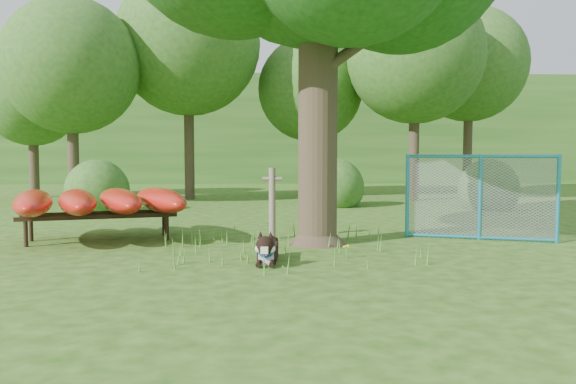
{
  "coord_description": "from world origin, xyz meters",
  "views": [
    {
      "loc": [
        -0.17,
        -8.61,
        1.69
      ],
      "look_at": [
        0.2,
        1.2,
        1.0
      ],
      "focal_mm": 35.0,
      "sensor_mm": 36.0,
      "label": 1
    }
  ],
  "objects": [
    {
      "name": "wooded_hillside",
      "position": [
        0.0,
        28.0,
        3.0
      ],
      "size": [
        80.0,
        12.0,
        6.0
      ],
      "primitive_type": "cube",
      "color": "#2A581C",
      "rests_on": "ground"
    },
    {
      "name": "wildflower_clump",
      "position": [
        1.1,
        0.25,
        0.17
      ],
      "size": [
        0.1,
        0.09,
        0.22
      ],
      "rotation": [
        0.0,
        0.0,
        0.35
      ],
      "color": "#55912F",
      "rests_on": "ground"
    },
    {
      "name": "bg_tree_d",
      "position": [
        5.0,
        11.0,
        5.08
      ],
      "size": [
        4.8,
        4.8,
        7.5
      ],
      "color": "#362A1D",
      "rests_on": "ground"
    },
    {
      "name": "bg_tree_b",
      "position": [
        -3.0,
        12.0,
        5.61
      ],
      "size": [
        5.2,
        5.2,
        8.22
      ],
      "color": "#362A1D",
      "rests_on": "ground"
    },
    {
      "name": "shrub_left",
      "position": [
        -5.0,
        7.5,
        0.0
      ],
      "size": [
        1.8,
        1.8,
        1.8
      ],
      "primitive_type": "sphere",
      "color": "#2A581C",
      "rests_on": "ground"
    },
    {
      "name": "shrub_mid",
      "position": [
        2.0,
        9.0,
        0.0
      ],
      "size": [
        1.8,
        1.8,
        1.8
      ],
      "primitive_type": "sphere",
      "color": "#2A581C",
      "rests_on": "ground"
    },
    {
      "name": "shrub_right",
      "position": [
        6.5,
        8.0,
        0.0
      ],
      "size": [
        1.8,
        1.8,
        1.8
      ],
      "primitive_type": "sphere",
      "color": "#2A581C",
      "rests_on": "ground"
    },
    {
      "name": "fence_section",
      "position": [
        3.95,
        2.04,
        0.83
      ],
      "size": [
        2.71,
        0.98,
        2.76
      ],
      "rotation": [
        0.0,
        0.0,
        -0.33
      ],
      "color": "teal",
      "rests_on": "ground"
    },
    {
      "name": "ground",
      "position": [
        0.0,
        0.0,
        0.0
      ],
      "size": [
        80.0,
        80.0,
        0.0
      ],
      "primitive_type": "plane",
      "color": "#234A0E",
      "rests_on": "ground"
    },
    {
      "name": "bg_tree_f",
      "position": [
        -9.0,
        13.0,
        3.73
      ],
      "size": [
        3.6,
        3.6,
        5.55
      ],
      "color": "#362A1D",
      "rests_on": "ground"
    },
    {
      "name": "kayak_rack",
      "position": [
        -3.39,
        2.19,
        0.76
      ],
      "size": [
        3.92,
        3.51,
        1.0
      ],
      "rotation": [
        0.0,
        0.0,
        0.26
      ],
      "color": "black",
      "rests_on": "ground"
    },
    {
      "name": "wooden_post",
      "position": [
        -0.07,
        2.3,
        0.74
      ],
      "size": [
        0.38,
        0.14,
        1.4
      ],
      "rotation": [
        0.0,
        0.0,
        -0.06
      ],
      "color": "#6F6153",
      "rests_on": "ground"
    },
    {
      "name": "bg_tree_c",
      "position": [
        1.5,
        13.0,
        4.11
      ],
      "size": [
        4.0,
        4.0,
        6.12
      ],
      "color": "#362A1D",
      "rests_on": "ground"
    },
    {
      "name": "bg_tree_a",
      "position": [
        -6.5,
        10.0,
        4.48
      ],
      "size": [
        4.4,
        4.4,
        6.7
      ],
      "color": "#362A1D",
      "rests_on": "ground"
    },
    {
      "name": "husky_dog",
      "position": [
        -0.17,
        -0.09,
        0.19
      ],
      "size": [
        0.37,
        1.21,
        0.54
      ],
      "rotation": [
        0.0,
        0.0,
        -0.08
      ],
      "color": "black",
      "rests_on": "ground"
    },
    {
      "name": "bg_tree_e",
      "position": [
        8.0,
        14.0,
        5.23
      ],
      "size": [
        4.6,
        4.6,
        7.55
      ],
      "color": "#362A1D",
      "rests_on": "ground"
    }
  ]
}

